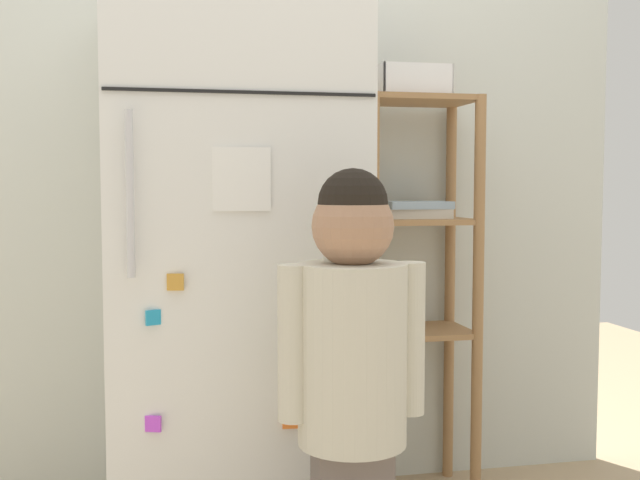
{
  "coord_description": "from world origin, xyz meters",
  "views": [
    {
      "loc": [
        -0.34,
        -2.21,
        1.04
      ],
      "look_at": [
        0.13,
        0.02,
        0.88
      ],
      "focal_mm": 42.99,
      "sensor_mm": 36.0,
      "label": 1
    }
  ],
  "objects_px": {
    "child_standing": "(352,353)",
    "fruit_bin": "(413,85)",
    "refrigerator": "(233,266)",
    "pantry_shelf_unit": "(414,259)"
  },
  "relations": [
    {
      "from": "refrigerator",
      "to": "fruit_bin",
      "type": "relative_size",
      "value": 6.96
    },
    {
      "from": "child_standing",
      "to": "pantry_shelf_unit",
      "type": "xyz_separation_m",
      "value": [
        0.39,
        0.72,
        0.14
      ]
    },
    {
      "from": "refrigerator",
      "to": "child_standing",
      "type": "distance_m",
      "value": 0.6
    },
    {
      "from": "fruit_bin",
      "to": "pantry_shelf_unit",
      "type": "bearing_deg",
      "value": 57.19
    },
    {
      "from": "child_standing",
      "to": "refrigerator",
      "type": "bearing_deg",
      "value": 112.55
    },
    {
      "from": "pantry_shelf_unit",
      "to": "refrigerator",
      "type": "bearing_deg",
      "value": -163.61
    },
    {
      "from": "child_standing",
      "to": "fruit_bin",
      "type": "distance_m",
      "value": 1.06
    },
    {
      "from": "child_standing",
      "to": "pantry_shelf_unit",
      "type": "height_order",
      "value": "pantry_shelf_unit"
    },
    {
      "from": "pantry_shelf_unit",
      "to": "fruit_bin",
      "type": "distance_m",
      "value": 0.57
    },
    {
      "from": "pantry_shelf_unit",
      "to": "fruit_bin",
      "type": "relative_size",
      "value": 5.74
    }
  ]
}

